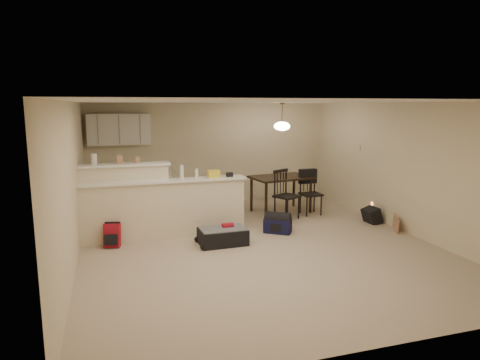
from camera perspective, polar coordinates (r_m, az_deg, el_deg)
name	(u,v)px	position (r m, az deg, el deg)	size (l,w,h in m)	color
room	(257,175)	(7.41, 2.33, 0.67)	(7.00, 7.02, 2.50)	tan
breakfast_bar	(150,205)	(8.12, -11.87, -3.34)	(3.08, 0.58, 1.39)	beige
upper_cabinets	(119,129)	(10.24, -15.84, 6.52)	(1.40, 0.34, 0.70)	white
kitchen_counter	(131,192)	(10.29, -14.33, -1.55)	(1.80, 0.60, 0.90)	white
thermostat	(359,147)	(10.08, 15.58, 4.20)	(0.02, 0.12, 0.12)	beige
jar	(94,159)	(8.08, -18.88, 2.63)	(0.10, 0.10, 0.20)	silver
cereal_box	(120,159)	(8.08, -15.74, 2.65)	(0.10, 0.07, 0.16)	#AD7D59
small_box	(137,160)	(8.10, -13.53, 2.62)	(0.08, 0.06, 0.12)	#AD7D59
bottle_a	(182,172)	(8.00, -7.76, 1.05)	(0.07, 0.07, 0.26)	silver
bottle_b	(197,174)	(8.05, -5.81, 0.86)	(0.06, 0.06, 0.18)	silver
bag_lump	(214,174)	(8.12, -3.54, 0.83)	(0.22, 0.18, 0.14)	#AD7D59
pouch	(230,175)	(8.21, -1.40, 0.73)	(0.12, 0.10, 0.08)	#AD7D59
dining_table	(281,181)	(9.85, 5.49, -0.10)	(1.45, 1.07, 0.84)	black
pendant_lamp	(282,126)	(9.71, 5.61, 7.21)	(0.36, 0.36, 0.62)	brown
dining_chair_near	(287,195)	(9.29, 6.28, -1.98)	(0.47, 0.45, 1.07)	black
dining_chair_far	(311,193)	(9.76, 9.44, -1.70)	(0.44, 0.41, 1.00)	black
suitcase	(223,236)	(7.68, -2.32, -7.53)	(0.83, 0.54, 0.28)	black
red_backpack	(112,235)	(7.84, -16.68, -7.09)	(0.27, 0.17, 0.41)	#A41223
navy_duffel	(278,226)	(8.36, 5.05, -6.09)	(0.51, 0.28, 0.28)	#111238
black_daypack	(372,216)	(9.42, 17.17, -4.56)	(0.36, 0.25, 0.32)	black
cardboard_sheet	(396,224)	(8.93, 20.07, -5.54)	(0.41, 0.02, 0.31)	#AD7D59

